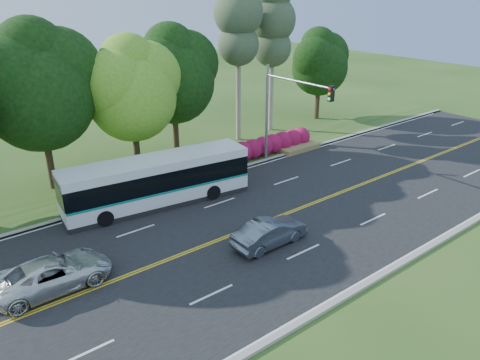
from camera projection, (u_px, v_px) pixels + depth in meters
ground at (264, 222)px, 25.72m from camera, size 120.00×120.00×0.00m
road at (264, 222)px, 25.72m from camera, size 60.00×14.00×0.02m
curb_north at (193, 181)px, 30.86m from camera, size 60.00×0.30×0.15m
curb_south at (371, 281)px, 20.53m from camera, size 60.00×0.30×0.15m
grass_verge at (179, 173)px, 32.21m from camera, size 60.00×4.00×0.10m
lane_markings at (263, 223)px, 25.66m from camera, size 57.60×13.82×0.00m
tree_row at (75, 78)px, 28.92m from camera, size 44.70×9.10×13.84m
bougainvillea_hedge at (265, 146)px, 35.43m from camera, size 9.50×2.25×1.50m
traffic_signal at (286, 103)px, 31.51m from camera, size 0.42×6.10×7.00m
transit_bus at (157, 182)px, 27.30m from camera, size 11.17×3.75×2.87m
sedan at (270, 233)px, 23.29m from camera, size 4.09×1.47×1.34m
suv at (53, 273)px, 19.99m from camera, size 4.98×2.33×1.38m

